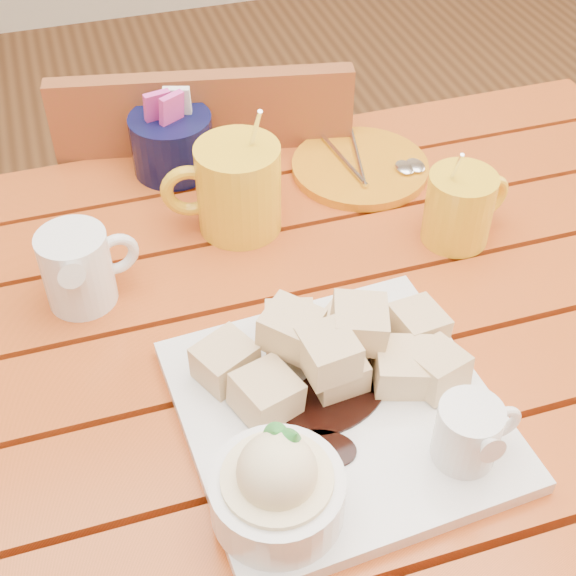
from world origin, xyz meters
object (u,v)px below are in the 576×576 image
object	(u,v)px
dessert_plate	(330,413)
coffee_mug_right	(461,206)
table	(279,400)
coffee_mug_left	(236,187)
chair_far	(215,246)
orange_saucer	(361,167)

from	to	relation	value
dessert_plate	coffee_mug_right	xyz separation A→B (m)	(0.25, 0.23, 0.01)
table	coffee_mug_left	xyz separation A→B (m)	(0.01, 0.20, 0.17)
chair_far	table	bearing A→B (deg)	97.74
coffee_mug_left	chair_far	bearing A→B (deg)	97.19
coffee_mug_right	coffee_mug_left	bearing A→B (deg)	144.88
dessert_plate	orange_saucer	distance (m)	0.44
chair_far	coffee_mug_right	bearing A→B (deg)	131.50
chair_far	dessert_plate	bearing A→B (deg)	99.36
coffee_mug_right	chair_far	xyz separation A→B (m)	(-0.22, 0.39, -0.32)
coffee_mug_left	orange_saucer	bearing A→B (deg)	30.25
table	dessert_plate	world-z (taller)	dessert_plate
chair_far	coffee_mug_left	bearing A→B (deg)	96.83
dessert_plate	coffee_mug_left	size ratio (longest dim) A/B	1.81
table	coffee_mug_left	bearing A→B (deg)	87.76
coffee_mug_left	coffee_mug_right	world-z (taller)	coffee_mug_left
coffee_mug_left	coffee_mug_right	distance (m)	0.27
coffee_mug_left	orange_saucer	xyz separation A→B (m)	(0.19, 0.06, -0.05)
table	chair_far	size ratio (longest dim) A/B	1.39
coffee_mug_right	orange_saucer	xyz separation A→B (m)	(-0.06, 0.16, -0.04)
orange_saucer	chair_far	xyz separation A→B (m)	(-0.17, 0.22, -0.28)
coffee_mug_right	orange_saucer	bearing A→B (deg)	96.95
coffee_mug_right	orange_saucer	size ratio (longest dim) A/B	0.74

